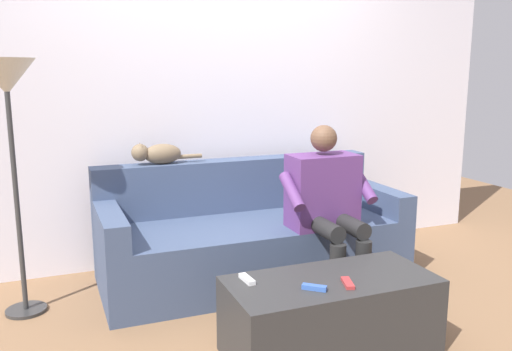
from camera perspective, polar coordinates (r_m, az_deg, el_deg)
The scene contains 10 objects.
ground_plane at distance 3.31m, azimuth 4.24°, elevation -14.88°, with size 8.00×8.00×0.00m, color #846042.
back_wall at distance 4.17m, azimuth -3.32°, elevation 8.69°, with size 4.67×0.06×2.55m, color silver.
couch at distance 3.84m, azimuth -0.56°, elevation -6.56°, with size 2.08×0.86×0.80m.
coffee_table at distance 2.91m, azimuth 7.85°, elevation -14.43°, with size 1.08×0.50×0.41m.
person_solo_seated at distance 3.54m, azimuth 7.49°, elevation -2.53°, with size 0.60×0.55×1.10m.
cat_on_backrest at distance 3.82m, azimuth -10.38°, elevation 2.30°, with size 0.50×0.13×0.15m.
remote_blue at distance 2.68m, azimuth 6.17°, elevation -11.66°, with size 0.12×0.03×0.02m, color #3860B7.
remote_red at distance 2.76m, azimuth 9.65°, elevation -11.12°, with size 0.13×0.04×0.02m, color #B73333.
remote_white at distance 2.76m, azimuth -0.96°, elevation -10.87°, with size 0.13×0.04×0.02m, color white.
floor_lamp at distance 3.38m, azimuth -24.76°, elevation 7.77°, with size 0.33×0.33×1.52m.
Camera 1 is at (1.32, 3.27, 1.45)m, focal length 37.92 mm.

